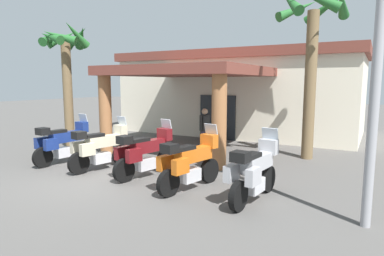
# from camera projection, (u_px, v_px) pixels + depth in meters

# --- Properties ---
(ground_plane) EXTENTS (80.00, 80.00, 0.00)m
(ground_plane) POSITION_uv_depth(u_px,v_px,m) (94.00, 179.00, 9.38)
(ground_plane) COLOR #514F4C
(motel_building) EXTENTS (12.67, 12.05, 4.27)m
(motel_building) POSITION_uv_depth(u_px,v_px,m) (240.00, 92.00, 18.15)
(motel_building) COLOR silver
(motel_building) RESTS_ON ground_plane
(motorcycle_blue) EXTENTS (0.73, 2.21, 1.61)m
(motorcycle_blue) POSITION_uv_depth(u_px,v_px,m) (63.00, 143.00, 11.15)
(motorcycle_blue) COLOR black
(motorcycle_blue) RESTS_ON ground_plane
(motorcycle_cream) EXTENTS (0.87, 2.20, 1.61)m
(motorcycle_cream) POSITION_uv_depth(u_px,v_px,m) (100.00, 147.00, 10.32)
(motorcycle_cream) COLOR black
(motorcycle_cream) RESTS_ON ground_plane
(motorcycle_maroon) EXTENTS (0.88, 2.20, 1.61)m
(motorcycle_maroon) POSITION_uv_depth(u_px,v_px,m) (145.00, 153.00, 9.53)
(motorcycle_maroon) COLOR black
(motorcycle_maroon) RESTS_ON ground_plane
(motorcycle_orange) EXTENTS (0.89, 2.20, 1.61)m
(motorcycle_orange) POSITION_uv_depth(u_px,v_px,m) (189.00, 163.00, 8.39)
(motorcycle_orange) COLOR black
(motorcycle_orange) RESTS_ON ground_plane
(motorcycle_silver) EXTENTS (0.73, 2.21, 1.61)m
(motorcycle_silver) POSITION_uv_depth(u_px,v_px,m) (254.00, 171.00, 7.56)
(motorcycle_silver) COLOR black
(motorcycle_silver) RESTS_ON ground_plane
(pedestrian) EXTENTS (0.32, 0.52, 1.72)m
(pedestrian) POSITION_uv_depth(u_px,v_px,m) (205.00, 127.00, 12.70)
(pedestrian) COLOR #3F334C
(pedestrian) RESTS_ON ground_plane
(palm_tree_roadside) EXTENTS (2.00, 2.06, 5.11)m
(palm_tree_roadside) POSITION_uv_depth(u_px,v_px,m) (66.00, 58.00, 13.43)
(palm_tree_roadside) COLOR brown
(palm_tree_roadside) RESTS_ON ground_plane
(palm_tree_near_portico) EXTENTS (2.50, 2.63, 6.03)m
(palm_tree_near_portico) POSITION_uv_depth(u_px,v_px,m) (312.00, 39.00, 11.35)
(palm_tree_near_portico) COLOR brown
(palm_tree_near_portico) RESTS_ON ground_plane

